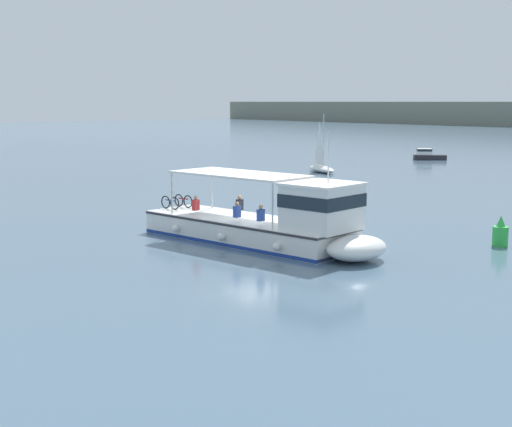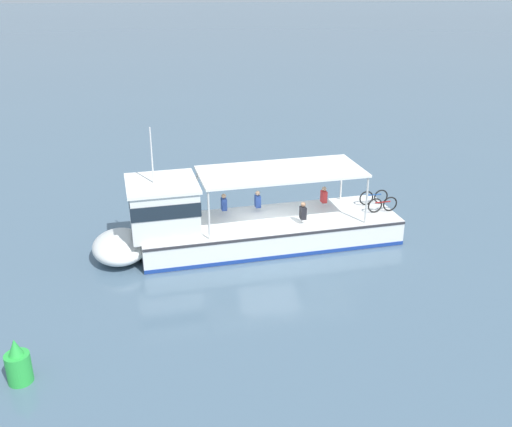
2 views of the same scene
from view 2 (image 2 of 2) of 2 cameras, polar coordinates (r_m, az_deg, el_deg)
The scene contains 3 objects.
ground_plane at distance 24.40m, azimuth 1.32°, elevation -3.36°, with size 400.00×400.00×0.00m, color slate.
ferry_main at distance 24.08m, azimuth -2.35°, elevation -1.07°, with size 13.03×5.00×5.32m.
channel_buoy at distance 18.04m, azimuth -22.28°, elevation -13.55°, with size 0.70×0.70×1.40m.
Camera 2 is at (2.62, 21.74, 10.75)m, focal length 40.80 mm.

